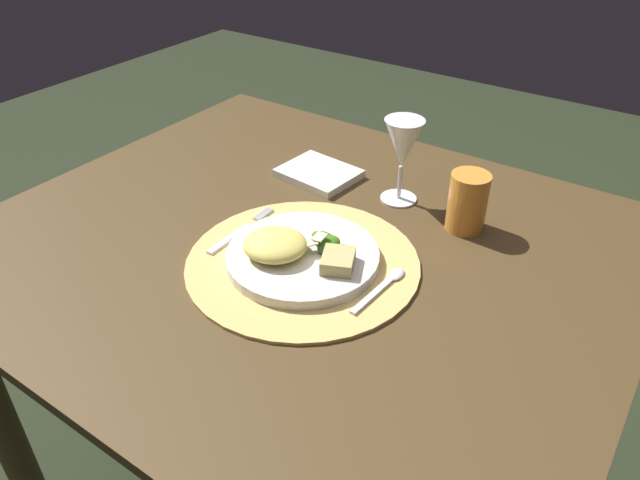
{
  "coord_description": "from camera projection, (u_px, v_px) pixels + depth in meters",
  "views": [
    {
      "loc": [
        0.52,
        -0.7,
        1.35
      ],
      "look_at": [
        0.04,
        -0.01,
        0.78
      ],
      "focal_mm": 33.95,
      "sensor_mm": 36.0,
      "label": 1
    }
  ],
  "objects": [
    {
      "name": "dining_table",
      "position": [
        304.0,
        303.0,
        1.14
      ],
      "size": [
        1.11,
        0.95,
        0.76
      ],
      "color": "#46331A",
      "rests_on": "ground"
    },
    {
      "name": "placemat",
      "position": [
        303.0,
        263.0,
        1.0
      ],
      "size": [
        0.39,
        0.39,
        0.01
      ],
      "primitive_type": "cylinder",
      "color": "tan",
      "rests_on": "dining_table"
    },
    {
      "name": "dinner_plate",
      "position": [
        303.0,
        257.0,
        0.99
      ],
      "size": [
        0.25,
        0.25,
        0.02
      ],
      "primitive_type": "cylinder",
      "color": "silver",
      "rests_on": "placemat"
    },
    {
      "name": "pasta_serving",
      "position": [
        275.0,
        245.0,
        0.97
      ],
      "size": [
        0.13,
        0.13,
        0.04
      ],
      "primitive_type": "ellipsoid",
      "rotation": [
        0.0,
        0.0,
        3.54
      ],
      "color": "#E7D160",
      "rests_on": "dinner_plate"
    },
    {
      "name": "salad_greens",
      "position": [
        328.0,
        243.0,
        0.99
      ],
      "size": [
        0.09,
        0.07,
        0.03
      ],
      "color": "#505F10",
      "rests_on": "dinner_plate"
    },
    {
      "name": "bread_piece",
      "position": [
        338.0,
        261.0,
        0.95
      ],
      "size": [
        0.07,
        0.07,
        0.02
      ],
      "primitive_type": "cube",
      "rotation": [
        0.0,
        0.0,
        2.0
      ],
      "color": "tan",
      "rests_on": "dinner_plate"
    },
    {
      "name": "fork",
      "position": [
        238.0,
        232.0,
        1.06
      ],
      "size": [
        0.02,
        0.17,
        0.0
      ],
      "color": "silver",
      "rests_on": "placemat"
    },
    {
      "name": "spoon",
      "position": [
        386.0,
        283.0,
        0.94
      ],
      "size": [
        0.02,
        0.14,
        0.01
      ],
      "color": "silver",
      "rests_on": "placemat"
    },
    {
      "name": "napkin",
      "position": [
        319.0,
        173.0,
        1.24
      ],
      "size": [
        0.16,
        0.13,
        0.02
      ],
      "primitive_type": "cube",
      "rotation": [
        0.0,
        0.0,
        -0.1
      ],
      "color": "white",
      "rests_on": "dining_table"
    },
    {
      "name": "wine_glass",
      "position": [
        403.0,
        146.0,
        1.11
      ],
      "size": [
        0.07,
        0.07,
        0.16
      ],
      "color": "silver",
      "rests_on": "dining_table"
    },
    {
      "name": "amber_tumbler",
      "position": [
        467.0,
        202.0,
        1.06
      ],
      "size": [
        0.07,
        0.07,
        0.11
      ],
      "primitive_type": "cylinder",
      "color": "orange",
      "rests_on": "dining_table"
    }
  ]
}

